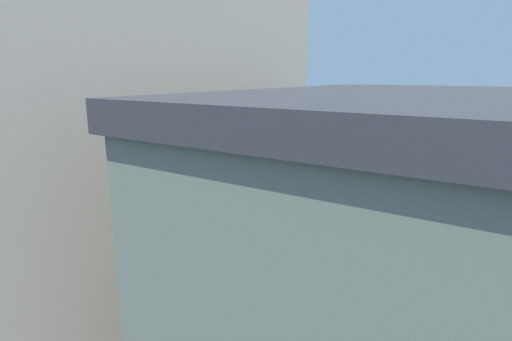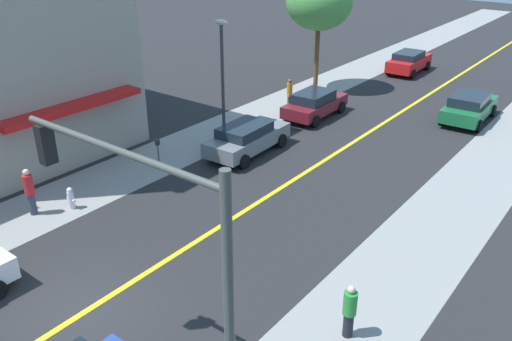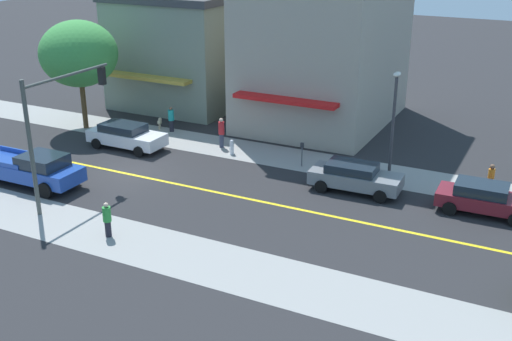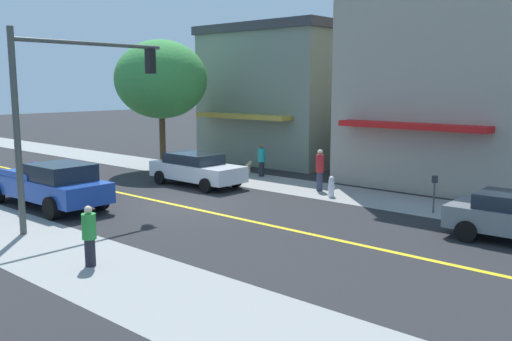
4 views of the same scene
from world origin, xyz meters
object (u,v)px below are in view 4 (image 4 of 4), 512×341
Objects in this scene: traffic_light_mast at (68,94)px; white_sedan_left_curb at (196,169)px; small_dog at (249,166)px; blue_pickup_truck at (49,184)px; pedestrian_teal_shirt at (262,160)px; pedestrian_red_shirt at (320,169)px; pedestrian_green_shirt at (89,235)px; street_tree_right_corner at (161,80)px; fire_hydrant at (331,187)px; parking_meter at (434,189)px.

traffic_light_mast is 8.56m from white_sedan_left_curb.
small_dog is (-4.17, -0.53, -0.38)m from white_sedan_left_curb.
blue_pickup_truck reaches higher than pedestrian_teal_shirt.
pedestrian_red_shirt reaches higher than blue_pickup_truck.
white_sedan_left_curb is at bearing 82.46° from blue_pickup_truck.
blue_pickup_truck is 3.33× the size of pedestrian_red_shirt.
pedestrian_green_shirt reaches higher than white_sedan_left_curb.
street_tree_right_corner is at bearing 158.01° from white_sedan_left_curb.
pedestrian_teal_shirt is (-1.86, 5.50, -4.01)m from street_tree_right_corner.
street_tree_right_corner is at bearing 36.42° from traffic_light_mast.
pedestrian_red_shirt reaches higher than pedestrian_teal_shirt.
fire_hydrant is at bearing 17.99° from white_sedan_left_curb.
parking_meter is at bearing 93.64° from pedestrian_green_shirt.
white_sedan_left_curb is at bearing 157.74° from small_dog.
traffic_light_mast is (9.40, -8.41, 3.40)m from parking_meter.
parking_meter reaches higher than small_dog.
pedestrian_green_shirt is (11.63, 11.35, -4.04)m from street_tree_right_corner.
parking_meter is at bearing 10.81° from white_sedan_left_curb.
traffic_light_mast reaches higher than pedestrian_green_shirt.
parking_meter is at bearing -41.81° from traffic_light_mast.
street_tree_right_corner is 7.06m from pedestrian_teal_shirt.
pedestrian_teal_shirt is at bearing 7.74° from traffic_light_mast.
blue_pickup_truck reaches higher than white_sedan_left_curb.
white_sedan_left_curb is 0.78× the size of blue_pickup_truck.
pedestrian_green_shirt is at bearing 1.55° from fire_hydrant.
small_dog is at bearing 115.90° from street_tree_right_corner.
pedestrian_teal_shirt is (-13.49, -5.85, 0.03)m from pedestrian_green_shirt.
parking_meter is at bearing -30.15° from pedestrian_teal_shirt.
pedestrian_red_shirt reaches higher than pedestrian_green_shirt.
fire_hydrant is 7.03m from small_dog.
blue_pickup_truck is at bearing -96.17° from white_sedan_left_curb.
street_tree_right_corner is 11.89m from traffic_light_mast.
pedestrian_teal_shirt is at bearing -101.42° from parking_meter.
fire_hydrant is 5.90m from pedestrian_teal_shirt.
small_dog is (-2.26, -6.65, -0.03)m from fire_hydrant.
white_sedan_left_curb is (-7.51, -2.14, -3.52)m from traffic_light_mast.
blue_pickup_truck reaches higher than small_dog.
parking_meter is 0.76× the size of pedestrian_red_shirt.
pedestrian_green_shirt is (11.48, -4.11, -0.08)m from parking_meter.
white_sedan_left_curb is 3.00× the size of pedestrian_green_shirt.
pedestrian_red_shirt is at bearing -15.74° from traffic_light_mast.
white_sedan_left_curb is 2.61× the size of pedestrian_red_shirt.
parking_meter is at bearing 89.43° from street_tree_right_corner.
fire_hydrant is 0.53× the size of pedestrian_teal_shirt.
fire_hydrant is 0.48× the size of pedestrian_red_shirt.
pedestrian_red_shirt is at bearing 28.71° from white_sedan_left_curb.
pedestrian_red_shirt is 5.76m from small_dog.
pedestrian_teal_shirt is (-3.90, 0.59, 0.07)m from white_sedan_left_curb.
white_sedan_left_curb is at bearing 147.21° from pedestrian_green_shirt.
pedestrian_green_shirt is (2.08, 4.30, -3.48)m from traffic_light_mast.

